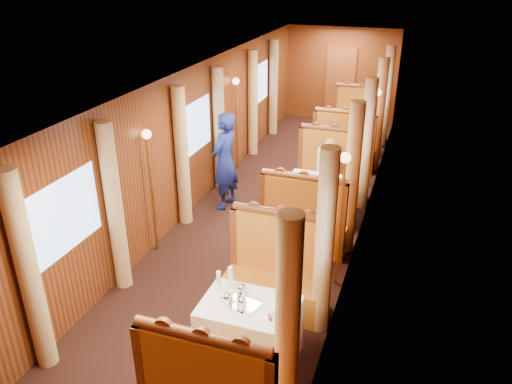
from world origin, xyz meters
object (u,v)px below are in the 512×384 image
at_px(banquette_mid_aft, 330,175).
at_px(banquette_far_aft, 358,123).
at_px(banquette_near_aft, 276,278).
at_px(passenger, 329,164).
at_px(banquette_mid_fwd, 304,225).
at_px(rose_vase_far, 355,114).
at_px(tea_tray, 242,305).
at_px(table_far, 351,137).
at_px(steward, 225,161).
at_px(teapot_left, 228,302).
at_px(banquette_far_fwd, 344,150).
at_px(rose_vase_mid, 321,170).
at_px(table_mid, 318,200).
at_px(fruit_plate, 275,317).
at_px(table_near, 249,332).
at_px(teapot_back, 241,293).
at_px(teapot_right, 242,306).

height_order(banquette_mid_aft, banquette_far_aft, same).
xyz_separation_m(banquette_near_aft, passenger, (-0.00, 3.26, 0.32)).
distance_m(banquette_mid_fwd, passenger, 1.82).
bearing_deg(rose_vase_far, tea_tray, -90.89).
distance_m(banquette_mid_fwd, table_far, 4.51).
relative_size(rose_vase_far, steward, 0.20).
xyz_separation_m(banquette_near_aft, teapot_left, (-0.20, -1.13, 0.39)).
xyz_separation_m(banquette_far_fwd, passenger, (-0.00, -1.71, 0.32)).
height_order(banquette_far_aft, rose_vase_mid, banquette_far_aft).
xyz_separation_m(teapot_left, rose_vase_mid, (0.22, 3.63, 0.11)).
xyz_separation_m(banquette_far_fwd, rose_vase_mid, (0.01, -2.47, 0.50)).
bearing_deg(banquette_far_aft, banquette_near_aft, -90.00).
height_order(banquette_mid_fwd, rose_vase_far, banquette_mid_fwd).
relative_size(table_mid, fruit_plate, 4.34).
bearing_deg(table_near, banquette_mid_fwd, 90.00).
relative_size(teapot_back, rose_vase_far, 0.46).
height_order(banquette_mid_fwd, teapot_left, banquette_mid_fwd).
height_order(fruit_plate, rose_vase_far, rose_vase_far).
distance_m(banquette_far_fwd, passenger, 1.74).
height_order(teapot_left, rose_vase_mid, rose_vase_mid).
bearing_deg(banquette_far_aft, teapot_right, -90.28).
bearing_deg(teapot_back, table_mid, 84.16).
bearing_deg(steward, banquette_mid_fwd, 67.90).
xyz_separation_m(table_far, banquette_far_fwd, (0.00, -1.01, 0.05)).
relative_size(banquette_far_fwd, fruit_plate, 5.54).
bearing_deg(passenger, banquette_far_fwd, 90.00).
xyz_separation_m(table_near, steward, (-1.69, 3.48, 0.50)).
xyz_separation_m(table_mid, teapot_back, (-0.12, -3.41, 0.44)).
bearing_deg(table_near, banquette_mid_aft, 90.00).
relative_size(banquette_mid_aft, steward, 0.76).
bearing_deg(banquette_mid_aft, fruit_plate, -85.98).
bearing_deg(table_mid, passenger, 90.00).
distance_m(banquette_far_aft, passenger, 3.75).
xyz_separation_m(table_mid, passenger, (-0.00, 0.78, 0.37)).
relative_size(table_mid, passenger, 1.38).
relative_size(banquette_mid_fwd, tea_tray, 3.94).
relative_size(table_mid, banquette_far_aft, 0.78).
xyz_separation_m(teapot_back, rose_vase_far, (0.16, 6.93, 0.11)).
bearing_deg(tea_tray, teapot_left, -149.08).
height_order(table_near, teapot_back, teapot_back).
bearing_deg(banquette_mid_aft, tea_tray, -90.89).
bearing_deg(banquette_mid_aft, steward, -148.50).
bearing_deg(passenger, teapot_back, -91.69).
relative_size(rose_vase_mid, steward, 0.20).
bearing_deg(teapot_left, banquette_far_aft, 88.30).
distance_m(rose_vase_mid, passenger, 0.78).
bearing_deg(rose_vase_far, fruit_plate, -87.70).
distance_m(table_far, teapot_right, 7.13).
bearing_deg(teapot_right, banquette_mid_aft, 106.52).
xyz_separation_m(banquette_near_aft, banquette_far_fwd, (0.00, 4.97, 0.00)).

